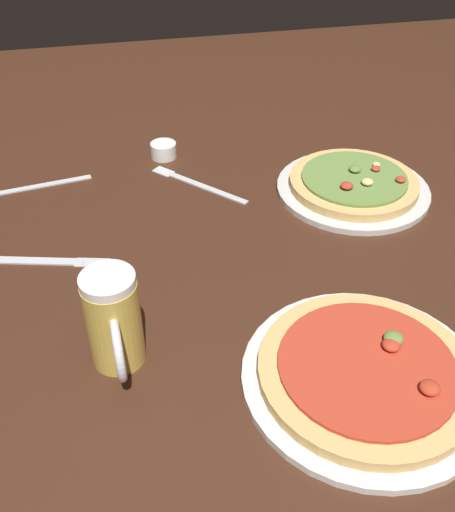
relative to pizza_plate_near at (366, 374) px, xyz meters
The scene contains 8 objects.
ground_plane 0.32m from the pizza_plate_near, 114.17° to the left, with size 2.40×2.40×0.03m, color #3D2114.
pizza_plate_near is the anchor object (origin of this frame).
pizza_plate_far 0.50m from the pizza_plate_near, 70.05° to the left, with size 0.31×0.31×0.05m.
beer_mug_dark 0.35m from the pizza_plate_near, 160.95° to the left, with size 0.08×0.13×0.15m.
ramekin_sauce 0.72m from the pizza_plate_near, 105.00° to the left, with size 0.06×0.06×0.03m, color white.
fork_left 0.78m from the pizza_plate_near, 127.10° to the left, with size 0.23×0.05×0.01m.
knife_right 0.57m from the pizza_plate_near, 140.13° to the left, with size 0.23×0.08×0.01m.
fork_spare 0.58m from the pizza_plate_near, 103.56° to the left, with size 0.17×0.19×0.01m.
Camera 1 is at (-0.17, -0.77, 0.64)m, focal length 41.44 mm.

